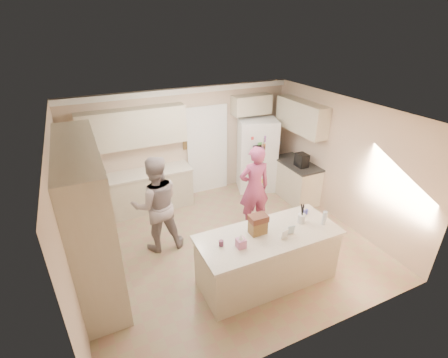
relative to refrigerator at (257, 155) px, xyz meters
name	(u,v)px	position (x,y,z in m)	size (l,w,h in m)	color
floor	(227,245)	(-1.69, -1.84, -0.91)	(5.20, 4.60, 0.02)	#97735A
ceiling	(228,112)	(-1.69, -1.84, 1.71)	(5.20, 4.60, 0.02)	white
wall_back	(185,144)	(-1.69, 0.47, 0.40)	(5.20, 0.02, 2.60)	beige
wall_front	(311,267)	(-1.69, -4.15, 0.40)	(5.20, 0.02, 2.60)	beige
wall_left	(66,221)	(-4.30, -1.84, 0.40)	(0.02, 4.60, 2.60)	beige
wall_right	(341,161)	(0.92, -1.84, 0.40)	(0.02, 4.60, 2.60)	beige
crown_back	(182,91)	(-1.69, 0.42, 1.63)	(5.20, 0.08, 0.12)	white
pantry_bank	(89,216)	(-3.99, -1.64, 0.28)	(0.60, 2.60, 2.35)	beige
back_base_cab	(143,192)	(-2.84, 0.16, -0.46)	(2.20, 0.60, 0.88)	beige
back_countertop	(140,174)	(-2.84, 0.15, 0.00)	(2.24, 0.63, 0.04)	beige
back_upper_cab	(133,128)	(-2.84, 0.28, 1.00)	(2.20, 0.35, 0.80)	beige
doorway_opening	(207,151)	(-1.14, 0.44, 0.15)	(0.90, 0.06, 2.10)	black
doorway_casing	(208,151)	(-1.14, 0.40, 0.15)	(1.02, 0.03, 2.22)	white
wall_frame_upper	(186,134)	(-1.67, 0.43, 0.65)	(0.15, 0.02, 0.20)	brown
wall_frame_lower	(186,145)	(-1.67, 0.43, 0.38)	(0.15, 0.02, 0.20)	brown
refrigerator	(257,155)	(0.00, 0.00, 0.00)	(0.90, 0.70, 1.80)	white
fridge_seam	(264,160)	(0.00, -0.35, 0.00)	(0.01, 0.02, 1.78)	gray
fridge_dispenser	(257,152)	(-0.22, -0.37, 0.25)	(0.22, 0.03, 0.35)	black
fridge_handle_l	(263,155)	(-0.05, -0.37, 0.15)	(0.02, 0.02, 0.85)	silver
fridge_handle_r	(267,154)	(0.05, -0.37, 0.15)	(0.02, 0.02, 0.85)	silver
over_fridge_cab	(251,105)	(-0.04, 0.28, 1.20)	(0.95, 0.35, 0.45)	beige
right_base_cab	(295,181)	(0.61, -0.84, -0.46)	(0.60, 1.20, 0.88)	beige
right_countertop	(297,164)	(0.60, -0.84, 0.00)	(0.63, 1.24, 0.04)	#2D2B28
right_upper_cab	(301,117)	(0.73, -0.64, 1.05)	(0.35, 1.50, 0.70)	beige
coffee_maker	(302,160)	(0.56, -1.04, 0.17)	(0.22, 0.28, 0.30)	black
island_base	(267,258)	(-1.49, -2.94, -0.46)	(2.20, 0.90, 0.88)	beige
island_top	(269,235)	(-1.49, -2.94, 0.00)	(2.28, 0.96, 0.05)	beige
utensil_crock	(301,218)	(-0.84, -2.89, 0.10)	(0.13, 0.13, 0.15)	white
tissue_box	(241,243)	(-2.04, -3.04, 0.10)	(0.13, 0.13, 0.14)	#C9709E
tissue_plume	(241,237)	(-2.04, -3.04, 0.20)	(0.08, 0.08, 0.08)	white
dollhouse_body	(258,227)	(-1.64, -2.84, 0.14)	(0.26, 0.18, 0.22)	brown
dollhouse_roof	(258,218)	(-1.64, -2.84, 0.30)	(0.28, 0.20, 0.10)	#592D1E
jam_jar	(221,243)	(-2.29, -2.89, 0.07)	(0.07, 0.07, 0.09)	#59263F
greeting_card_a	(285,234)	(-1.34, -3.14, 0.11)	(0.12, 0.01, 0.16)	white
greeting_card_b	(291,230)	(-1.19, -3.09, 0.11)	(0.12, 0.01, 0.16)	silver
water_bottle	(324,218)	(-0.54, -3.09, 0.14)	(0.07, 0.07, 0.24)	silver
shaker_salt	(303,213)	(-0.67, -2.72, 0.07)	(0.05, 0.05, 0.09)	#4344AE
shaker_pepper	(307,212)	(-0.60, -2.72, 0.07)	(0.05, 0.05, 0.09)	#4344AE
teen_boy	(156,204)	(-2.86, -1.32, 0.03)	(0.90, 0.70, 1.85)	gray
teen_girl	(254,188)	(-0.90, -1.44, -0.01)	(0.65, 0.42, 1.77)	#AB3E7B
fridge_magnets	(264,160)	(0.00, -0.36, 0.00)	(0.76, 0.02, 1.44)	tan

